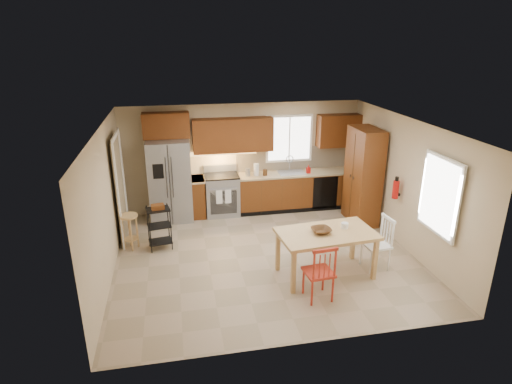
{
  "coord_description": "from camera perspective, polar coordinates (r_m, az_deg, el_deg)",
  "views": [
    {
      "loc": [
        -1.54,
        -7.01,
        3.93
      ],
      "look_at": [
        -0.1,
        0.4,
        1.15
      ],
      "focal_mm": 30.0,
      "sensor_mm": 36.0,
      "label": 1
    }
  ],
  "objects": [
    {
      "name": "table_jar",
      "position": [
        7.52,
        11.73,
        -4.54
      ],
      "size": [
        0.14,
        0.14,
        0.15
      ],
      "primitive_type": "cylinder",
      "rotation": [
        0.0,
        0.0,
        0.09
      ],
      "color": "white",
      "rests_on": "dining_table"
    },
    {
      "name": "utility_cart",
      "position": [
        8.48,
        -12.75,
        -4.69
      ],
      "size": [
        0.48,
        0.4,
        0.87
      ],
      "primitive_type": null,
      "rotation": [
        0.0,
        0.0,
        0.16
      ],
      "color": "black",
      "rests_on": "floor"
    },
    {
      "name": "paper_towel",
      "position": [
        9.77,
        0.04,
        3.01
      ],
      "size": [
        0.12,
        0.12,
        0.28
      ],
      "primitive_type": "cylinder",
      "color": "white",
      "rests_on": "base_cabinet_run"
    },
    {
      "name": "upper_right_block",
      "position": [
        10.3,
        10.95,
        8.05
      ],
      "size": [
        1.0,
        0.35,
        0.75
      ],
      "primitive_type": "cube",
      "color": "#5E2B0F",
      "rests_on": "wall_back"
    },
    {
      "name": "wall_right",
      "position": [
        8.65,
        19.4,
        0.97
      ],
      "size": [
        0.02,
        5.0,
        2.5
      ],
      "primitive_type": "cube",
      "color": "#CCB793",
      "rests_on": "ground"
    },
    {
      "name": "doorway",
      "position": [
        8.87,
        -17.7,
        0.27
      ],
      "size": [
        0.04,
        0.95,
        2.1
      ],
      "primitive_type": "cube",
      "color": "#8C7A59",
      "rests_on": "wall_left"
    },
    {
      "name": "base_cabinet_narrow",
      "position": [
        9.86,
        -7.74,
        -0.66
      ],
      "size": [
        0.3,
        0.6,
        0.9
      ],
      "primitive_type": "cube",
      "color": "#5F2E11",
      "rests_on": "floor"
    },
    {
      "name": "table_bowl",
      "position": [
        7.29,
        8.67,
        -5.43
      ],
      "size": [
        0.36,
        0.36,
        0.08
      ],
      "primitive_type": "imported",
      "rotation": [
        0.0,
        0.0,
        0.09
      ],
      "color": "#4E2F15",
      "rests_on": "dining_table"
    },
    {
      "name": "ceiling",
      "position": [
        7.32,
        1.37,
        8.94
      ],
      "size": [
        5.5,
        5.0,
        0.02
      ],
      "primitive_type": "cube",
      "color": "silver",
      "rests_on": "ground"
    },
    {
      "name": "undercab_glow",
      "position": [
        9.69,
        -4.8,
        5.19
      ],
      "size": [
        1.6,
        0.3,
        0.01
      ],
      "primitive_type": "cube",
      "color": "#FFBF66",
      "rests_on": "wall_back"
    },
    {
      "name": "window_back",
      "position": [
        10.11,
        4.45,
        7.12
      ],
      "size": [
        1.12,
        0.04,
        1.12
      ],
      "primitive_type": "cube",
      "color": "white",
      "rests_on": "wall_back"
    },
    {
      "name": "canister_wood",
      "position": [
        9.8,
        1.22,
        2.63
      ],
      "size": [
        0.1,
        0.1,
        0.14
      ],
      "primitive_type": "cylinder",
      "color": "#4E2F15",
      "rests_on": "base_cabinet_run"
    },
    {
      "name": "dishwasher",
      "position": [
        10.16,
        9.19,
        -0.09
      ],
      "size": [
        0.6,
        0.02,
        0.78
      ],
      "primitive_type": "cube",
      "color": "black",
      "rests_on": "floor"
    },
    {
      "name": "sink",
      "position": [
        10.06,
        4.74,
        2.37
      ],
      "size": [
        0.62,
        0.46,
        0.16
      ],
      "primitive_type": "cube",
      "color": "gray",
      "rests_on": "base_cabinet_run"
    },
    {
      "name": "fire_extinguisher",
      "position": [
        8.76,
        18.13,
        0.32
      ],
      "size": [
        0.12,
        0.12,
        0.36
      ],
      "primitive_type": "cylinder",
      "color": "#B3100C",
      "rests_on": "wall_right"
    },
    {
      "name": "chair_white",
      "position": [
        7.87,
        15.72,
        -6.63
      ],
      "size": [
        0.49,
        0.49,
        0.96
      ],
      "primitive_type": null,
      "rotation": [
        0.0,
        0.0,
        1.66
      ],
      "color": "white",
      "rests_on": "floor"
    },
    {
      "name": "wall_back",
      "position": [
        10.0,
        -1.76,
        4.66
      ],
      "size": [
        5.5,
        0.02,
        2.5
      ],
      "primitive_type": "cube",
      "color": "#CCB793",
      "rests_on": "ground"
    },
    {
      "name": "floor",
      "position": [
        8.18,
        1.22,
        -8.49
      ],
      "size": [
        5.5,
        5.5,
        0.0
      ],
      "primitive_type": "plane",
      "color": "tan",
      "rests_on": "ground"
    },
    {
      "name": "refrigerator",
      "position": [
        9.62,
        -11.41,
        1.51
      ],
      "size": [
        0.92,
        0.75,
        1.82
      ],
      "primitive_type": "cube",
      "color": "gray",
      "rests_on": "floor"
    },
    {
      "name": "canister_steel",
      "position": [
        9.75,
        -1.12,
        2.66
      ],
      "size": [
        0.11,
        0.11,
        0.18
      ],
      "primitive_type": "cylinder",
      "color": "gray",
      "rests_on": "base_cabinet_run"
    },
    {
      "name": "window_right",
      "position": [
        7.64,
        23.31,
        -0.45
      ],
      "size": [
        0.04,
        1.02,
        1.32
      ],
      "primitive_type": "cube",
      "color": "white",
      "rests_on": "wall_right"
    },
    {
      "name": "wall_left",
      "position": [
        7.6,
        -19.42,
        -1.63
      ],
      "size": [
        0.02,
        5.0,
        2.5
      ],
      "primitive_type": "cube",
      "color": "#CCB793",
      "rests_on": "ground"
    },
    {
      "name": "range_stove",
      "position": [
        9.88,
        -4.56,
        -0.42
      ],
      "size": [
        0.76,
        0.63,
        0.92
      ],
      "primitive_type": "cube",
      "color": "gray",
      "rests_on": "floor"
    },
    {
      "name": "chair_red",
      "position": [
        6.83,
        8.35,
        -10.39
      ],
      "size": [
        0.49,
        0.49,
        0.96
      ],
      "primitive_type": null,
      "rotation": [
        0.0,
        0.0,
        0.09
      ],
      "color": "#AE2B1A",
      "rests_on": "floor"
    },
    {
      "name": "base_cabinet_run",
      "position": [
        10.25,
        5.7,
        0.25
      ],
      "size": [
        2.92,
        0.6,
        0.9
      ],
      "primitive_type": "cube",
      "color": "#5F2E11",
      "rests_on": "floor"
    },
    {
      "name": "upper_left_block",
      "position": [
        9.66,
        -3.1,
        7.59
      ],
      "size": [
        1.8,
        0.35,
        0.75
      ],
      "primitive_type": "cube",
      "color": "#5E2B0F",
      "rests_on": "wall_back"
    },
    {
      "name": "backsplash",
      "position": [
        10.29,
        5.39,
        4.58
      ],
      "size": [
        2.92,
        0.03,
        0.55
      ],
      "primitive_type": "cube",
      "color": "beige",
      "rests_on": "wall_back"
    },
    {
      "name": "soap_bottle",
      "position": [
        10.04,
        7.01,
        3.06
      ],
      "size": [
        0.09,
        0.09,
        0.19
      ],
      "primitive_type": "imported",
      "color": "#B3100C",
      "rests_on": "base_cabinet_run"
    },
    {
      "name": "upper_over_fridge",
      "position": [
        9.52,
        -11.91,
        8.69
      ],
      "size": [
        1.0,
        0.35,
        0.55
      ],
      "primitive_type": "cube",
      "color": "#5E2B0F",
      "rests_on": "wall_back"
    },
    {
      "name": "wall_front",
      "position": [
        5.47,
        6.92,
        -9.29
      ],
      "size": [
        5.5,
        0.02,
        2.5
      ],
      "primitive_type": "cube",
      "color": "#CCB793",
      "rests_on": "ground"
    },
    {
      "name": "dining_table",
      "position": [
        7.51,
        9.25,
        -8.15
      ],
      "size": [
        1.71,
        1.06,
        0.79
      ],
      "primitive_type": null,
      "rotation": [
        0.0,
        0.0,
        0.09
      ],
      "color": "tan",
      "rests_on": "floor"
    },
    {
      "name": "bar_stool",
      "position": [
        8.66,
        -16.42,
        -5.1
      ],
      "size": [
        0.43,
        0.43,
        0.7
      ],
      "primitive_type": null,
      "rotation": [
        0.0,
        0.0,
        -0.33
      ],
      "color": "tan",
      "rests_on": "floor"
    },
    {
      "name": "pantry",
      "position": [
        9.57,
        14.09,
        2.06
      ],
      "size": [
        0.5,
        0.95,
        2.1
      ],
      "primitive_type": "cube",
      "color": "#5F2E11",
      "rests_on": "floor"
    }
  ]
}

